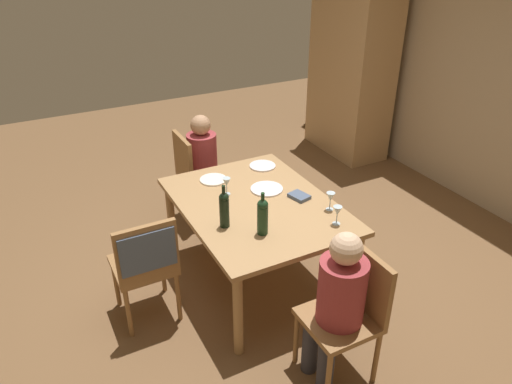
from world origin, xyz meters
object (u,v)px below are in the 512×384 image
wine_bottle_dark_red (224,209)px  dinner_plate_host (263,166)px  dining_table (256,211)px  person_man_bearded (338,299)px  wine_glass_centre (330,198)px  chair_left_end (195,171)px  wine_bottle_tall_green (263,216)px  dinner_plate_guest_left (267,189)px  chair_near (146,259)px  wine_glass_near_right (337,212)px  chair_right_end (350,307)px  person_woman_host (205,159)px  armoire_cabinet (351,69)px  dinner_plate_guest_right (213,180)px  wine_glass_near_left (227,183)px

wine_bottle_dark_red → dinner_plate_host: wine_bottle_dark_red is taller
dining_table → person_man_bearded: 1.15m
wine_glass_centre → dinner_plate_host: bearing=-173.5°
chair_left_end → person_man_bearded: bearing=1.5°
wine_bottle_tall_green → dinner_plate_host: 1.10m
dining_table → dinner_plate_guest_left: size_ratio=5.65×
chair_near → dinner_plate_guest_left: (-0.28, 1.14, 0.15)m
wine_glass_centre → wine_glass_near_right: size_ratio=1.00×
chair_right_end → wine_bottle_dark_red: bearing=25.0°
chair_near → dinner_plate_host: chair_near is taller
dining_table → wine_bottle_tall_green: (0.40, -0.16, 0.23)m
wine_bottle_dark_red → person_woman_host: bearing=164.0°
chair_near → dinner_plate_guest_left: bearing=13.8°
chair_near → wine_glass_near_right: 1.43m
chair_near → wine_bottle_tall_green: (0.28, 0.80, 0.29)m
chair_right_end → chair_left_end: bearing=4.3°
armoire_cabinet → dining_table: 3.01m
wine_bottle_tall_green → dinner_plate_guest_left: bearing=148.7°
armoire_cabinet → chair_right_end: 3.80m
person_woman_host → dinner_plate_host: size_ratio=4.61×
armoire_cabinet → dinner_plate_guest_right: bearing=-61.3°
chair_left_end → wine_bottle_dark_red: (1.34, -0.27, 0.36)m
person_man_bearded → chair_left_end: bearing=1.5°
dining_table → chair_near: bearing=-82.6°
person_woman_host → person_man_bearded: person_man_bearded is taller
person_man_bearded → dinner_plate_guest_left: 1.32m
chair_right_end → person_man_bearded: 0.16m
person_woman_host → wine_glass_centre: person_woman_host is taller
wine_glass_centre → wine_bottle_dark_red: bearing=-101.2°
chair_left_end → chair_right_end: 2.31m
wine_bottle_dark_red → wine_glass_near_right: size_ratio=2.27×
wine_glass_near_left → wine_glass_near_right: size_ratio=1.00×
person_woman_host → wine_bottle_dark_red: person_woman_host is taller
person_woman_host → chair_right_end: bearing=1.5°
wine_glass_near_left → wine_glass_near_right: bearing=34.2°
chair_right_end → dinner_plate_guest_left: (-1.30, 0.09, 0.21)m
armoire_cabinet → wine_glass_near_left: armoire_cabinet is taller
dining_table → dinner_plate_guest_left: bearing=130.3°
chair_right_end → person_man_bearded: bearing=90.0°
person_man_bearded → dinner_plate_guest_left: person_man_bearded is taller
wine_bottle_tall_green → dinner_plate_guest_right: size_ratio=1.41×
chair_right_end → dinner_plate_guest_left: chair_right_end is taller
armoire_cabinet → wine_bottle_dark_red: bearing=-52.4°
wine_glass_near_right → dinner_plate_host: (-1.11, -0.03, -0.10)m
chair_right_end → wine_glass_centre: bearing=-25.3°
dining_table → wine_glass_near_right: size_ratio=10.34×
chair_left_end → chair_right_end: same height
wine_glass_near_left → dinner_plate_guest_left: 0.35m
armoire_cabinet → dinner_plate_guest_left: (1.72, -2.14, -0.35)m
person_woman_host → wine_bottle_tall_green: (1.55, -0.18, 0.25)m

